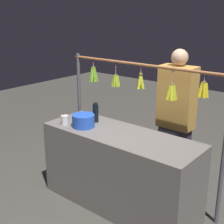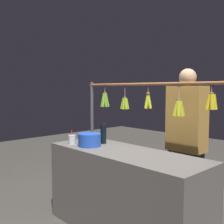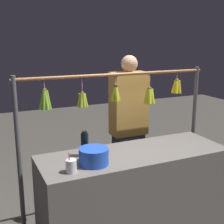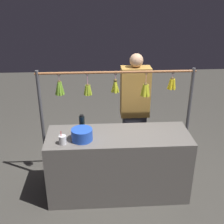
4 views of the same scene
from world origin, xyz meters
The scene contains 6 objects.
market_counter centered at (0.00, 0.00, 0.44)m, with size 1.82×0.64×0.89m, color #66605B.
display_rack centered at (-0.01, -0.39, 1.17)m, with size 2.08×0.13×1.63m.
water_bottle centered at (0.46, -0.11, 1.00)m, with size 0.07×0.07×0.24m.
blue_bucket centered at (0.45, 0.10, 0.96)m, with size 0.26×0.26×0.14m, color blue.
drink_cup centered at (0.68, 0.18, 0.94)m, with size 0.09×0.09×0.17m.
vendor_person centered at (-0.30, -0.69, 0.87)m, with size 0.42×0.23×1.76m.
Camera 3 is at (1.34, 2.42, 1.95)m, focal length 49.61 mm.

